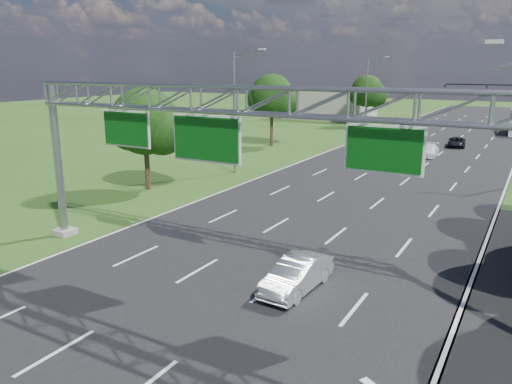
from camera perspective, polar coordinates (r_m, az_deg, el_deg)
The scene contains 14 objects.
ground at distance 37.63m, azimuth 12.56°, elevation 0.29°, with size 220.00×220.00×0.00m, color #2C4B16.
road at distance 37.63m, azimuth 12.56°, elevation 0.29°, with size 18.00×180.00×0.02m, color black.
road_flare at distance 20.94m, azimuth 26.32°, elevation -12.21°, with size 3.00×30.00×0.02m, color black.
sign_gantry at distance 19.98m, azimuth -1.41°, elevation 8.72°, with size 23.50×1.00×9.56m.
streetlight_l_near at distance 41.44m, azimuth -2.27°, elevation 9.68°, with size 2.97×0.22×10.16m.
streetlight_l_far at distance 73.44m, azimuth 12.67°, elevation 11.29°, with size 2.97×0.22×10.16m.
tree_verge_la at distance 36.76m, azimuth -12.44°, elevation 7.52°, with size 5.76×4.80×7.40m.
tree_verge_lb at distance 56.76m, azimuth 1.91°, elevation 10.71°, with size 5.76×4.80×8.06m.
tree_verge_lc at distance 78.75m, azimuth 12.62°, elevation 11.02°, with size 5.76×4.80×7.62m.
building_left at distance 89.42m, azimuth 8.48°, elevation 9.94°, with size 14.00×10.00×5.00m, color gray.
silver_sedan at distance 20.35m, azimuth 4.69°, elevation -9.39°, with size 1.41×4.05×1.33m, color #ADB3B9.
car_queue_a at distance 53.22m, azimuth 19.09°, elevation 4.51°, with size 1.70×4.19×1.22m, color white.
car_queue_b at distance 60.72m, azimuth 21.96°, elevation 5.30°, with size 1.81×3.92×1.09m, color black.
car_queue_c at distance 61.37m, azimuth 12.29°, elevation 6.32°, with size 1.88×4.68×1.60m, color black.
Camera 1 is at (10.64, -5.01, 8.77)m, focal length 35.00 mm.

